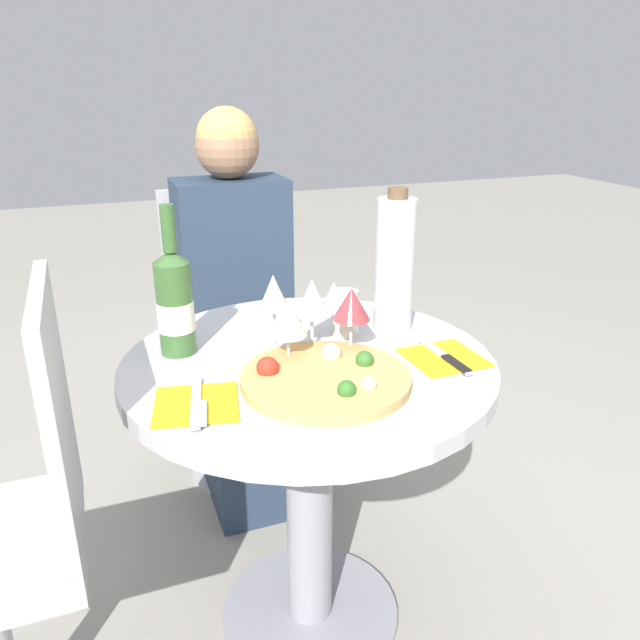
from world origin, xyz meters
TOP-DOWN VIEW (x-y plane):
  - ground_plane at (0.00, 0.00)m, footprint 12.00×12.00m
  - dining_table at (0.00, 0.00)m, footprint 0.79×0.79m
  - chair_behind_diner at (-0.00, 0.74)m, footprint 0.38×0.38m
  - seated_diner at (-0.00, 0.60)m, footprint 0.32×0.41m
  - chair_empty_side at (-0.61, -0.06)m, footprint 0.38×0.38m
  - pizza_large at (-0.01, -0.12)m, footprint 0.33×0.33m
  - wine_bottle at (-0.25, 0.13)m, footprint 0.08×0.08m
  - tall_carafe at (0.25, 0.10)m, footprint 0.09×0.09m
  - sugar_shaker at (0.12, 0.10)m, footprint 0.06×0.06m
  - wine_glass_back_right at (0.09, 0.09)m, footprint 0.07×0.07m
  - wine_glass_front_left at (-0.05, -0.01)m, footprint 0.08×0.08m
  - wine_glass_center at (0.02, 0.04)m, footprint 0.07×0.07m
  - wine_glass_back_left at (-0.05, 0.09)m, footprint 0.07×0.07m
  - wine_glass_front_right at (0.09, -0.01)m, footprint 0.08×0.08m
  - place_setting_left at (-0.26, -0.12)m, footprint 0.18×0.19m
  - place_setting_right at (0.27, -0.10)m, footprint 0.15×0.19m

SIDE VIEW (x-z plane):
  - ground_plane at x=0.00m, z-range 0.00..0.00m
  - chair_behind_diner at x=0.00m, z-range -0.01..0.94m
  - chair_empty_side at x=-0.61m, z-range -0.01..0.94m
  - dining_table at x=0.00m, z-range 0.17..0.89m
  - seated_diner at x=0.00m, z-range -0.06..1.14m
  - place_setting_left at x=-0.26m, z-range 0.71..0.72m
  - place_setting_right at x=0.27m, z-range 0.71..0.72m
  - pizza_large at x=-0.01m, z-range 0.70..0.75m
  - sugar_shaker at x=0.12m, z-range 0.71..0.82m
  - wine_glass_back_right at x=0.09m, z-range 0.74..0.87m
  - wine_glass_front_left at x=-0.05m, z-range 0.74..0.88m
  - wine_glass_front_right at x=0.09m, z-range 0.75..0.90m
  - wine_bottle at x=-0.25m, z-range 0.67..0.99m
  - wine_glass_center at x=0.02m, z-range 0.75..0.91m
  - wine_glass_back_left at x=-0.05m, z-range 0.75..0.92m
  - tall_carafe at x=0.25m, z-range 0.70..1.03m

